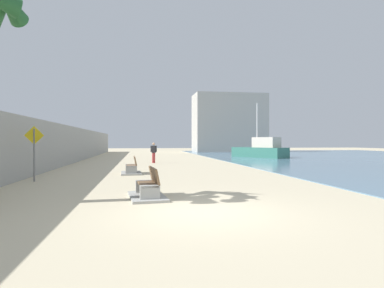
% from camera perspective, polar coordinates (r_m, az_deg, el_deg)
% --- Properties ---
extents(ground_plane, '(120.00, 120.00, 0.00)m').
position_cam_1_polar(ground_plane, '(26.43, -5.50, -3.49)').
color(ground_plane, beige).
extents(seawall, '(0.80, 64.00, 3.05)m').
position_cam_1_polar(seawall, '(26.97, -21.62, -0.19)').
color(seawall, '#9E9E99').
rests_on(seawall, ground).
extents(bench_near, '(1.31, 2.20, 0.98)m').
position_cam_1_polar(bench_near, '(10.82, -7.67, -8.01)').
color(bench_near, '#9E9E99').
rests_on(bench_near, ground).
extents(bench_far, '(1.19, 2.15, 0.98)m').
position_cam_1_polar(bench_far, '(18.82, -10.45, -4.39)').
color(bench_far, '#9E9E99').
rests_on(bench_far, ground).
extents(person_walking, '(0.53, 0.23, 1.72)m').
position_cam_1_polar(person_walking, '(27.67, -6.68, -1.22)').
color(person_walking, '#B22D33').
rests_on(person_walking, ground).
extents(boat_outer, '(5.17, 6.60, 6.05)m').
position_cam_1_polar(boat_outer, '(37.12, 11.89, -1.01)').
color(boat_outer, '#337060').
rests_on(boat_outer, water_bay).
extents(pedestrian_sign, '(0.85, 0.08, 2.52)m').
position_cam_1_polar(pedestrian_sign, '(16.51, -25.74, -0.47)').
color(pedestrian_sign, slate).
rests_on(pedestrian_sign, ground).
extents(harbor_building, '(12.00, 6.00, 9.79)m').
position_cam_1_polar(harbor_building, '(56.43, 6.45, 3.60)').
color(harbor_building, '#ADAAA3').
rests_on(harbor_building, ground).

